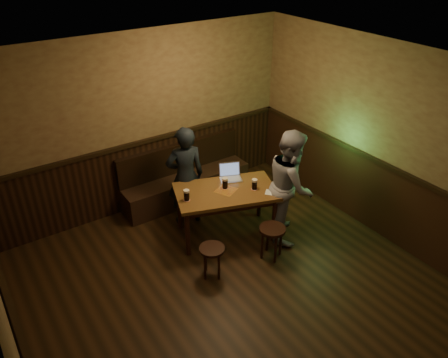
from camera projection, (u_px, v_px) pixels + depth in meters
name	position (u px, v px, depth m)	size (l,w,h in m)	color
room	(252.00, 224.00, 4.79)	(5.04, 6.04, 2.84)	black
bench	(185.00, 182.00, 7.31)	(2.20, 0.50, 0.95)	black
pub_table	(226.00, 196.00, 6.27)	(1.62, 1.24, 0.77)	brown
stool_left	(212.00, 253.00, 5.65)	(0.39, 0.39, 0.45)	black
stool_right	(272.00, 234.00, 5.96)	(0.45, 0.45, 0.49)	black
pint_left	(187.00, 195.00, 5.95)	(0.11, 0.11, 0.16)	#943012
pint_mid	(225.00, 183.00, 6.22)	(0.11, 0.11, 0.17)	#943012
pint_right	(254.00, 184.00, 6.20)	(0.10, 0.10, 0.16)	#943012
laptop	(230.00, 175.00, 6.49)	(0.39, 0.36, 0.22)	silver
menu	(273.00, 193.00, 6.15)	(0.22, 0.15, 0.00)	silver
person_suit	(185.00, 176.00, 6.50)	(0.58, 0.38, 1.59)	black
person_grey	(291.00, 185.00, 6.20)	(0.82, 0.64, 1.68)	gray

